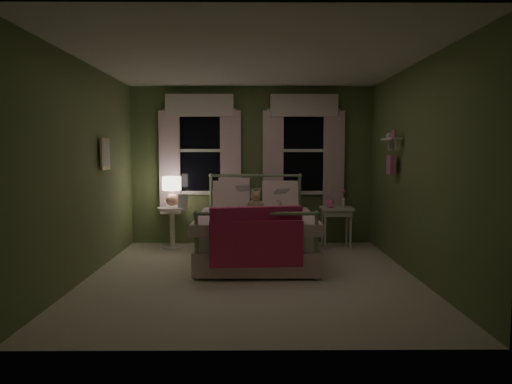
{
  "coord_description": "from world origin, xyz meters",
  "views": [
    {
      "loc": [
        0.01,
        -5.49,
        1.52
      ],
      "look_at": [
        0.06,
        0.48,
        1.0
      ],
      "focal_mm": 32.0,
      "sensor_mm": 36.0,
      "label": 1
    }
  ],
  "objects_px": {
    "child_right": "(274,193)",
    "teddy_bear": "(256,203)",
    "nightstand_right": "(336,214)",
    "child_left": "(237,194)",
    "table_lamp": "(172,188)",
    "nightstand_left": "(172,222)",
    "bed": "(255,234)"
  },
  "relations": [
    {
      "from": "table_lamp",
      "to": "nightstand_right",
      "type": "distance_m",
      "value": 2.64
    },
    {
      "from": "child_left",
      "to": "table_lamp",
      "type": "bearing_deg",
      "value": -16.14
    },
    {
      "from": "nightstand_right",
      "to": "nightstand_left",
      "type": "bearing_deg",
      "value": 179.48
    },
    {
      "from": "table_lamp",
      "to": "child_left",
      "type": "bearing_deg",
      "value": -23.28
    },
    {
      "from": "bed",
      "to": "nightstand_left",
      "type": "xyz_separation_m",
      "value": [
        -1.32,
        0.88,
        0.04
      ]
    },
    {
      "from": "child_left",
      "to": "nightstand_right",
      "type": "relative_size",
      "value": 1.04
    },
    {
      "from": "child_left",
      "to": "nightstand_right",
      "type": "height_order",
      "value": "child_left"
    },
    {
      "from": "child_left",
      "to": "table_lamp",
      "type": "height_order",
      "value": "child_left"
    },
    {
      "from": "child_right",
      "to": "teddy_bear",
      "type": "xyz_separation_m",
      "value": [
        -0.28,
        -0.16,
        -0.13
      ]
    },
    {
      "from": "child_left",
      "to": "child_right",
      "type": "bearing_deg",
      "value": -172.85
    },
    {
      "from": "teddy_bear",
      "to": "table_lamp",
      "type": "distance_m",
      "value": 1.47
    },
    {
      "from": "child_left",
      "to": "table_lamp",
      "type": "distance_m",
      "value": 1.14
    },
    {
      "from": "table_lamp",
      "to": "bed",
      "type": "bearing_deg",
      "value": -33.77
    },
    {
      "from": "child_right",
      "to": "table_lamp",
      "type": "distance_m",
      "value": 1.67
    },
    {
      "from": "bed",
      "to": "child_right",
      "type": "relative_size",
      "value": 2.88
    },
    {
      "from": "nightstand_left",
      "to": "nightstand_right",
      "type": "height_order",
      "value": "same"
    },
    {
      "from": "child_right",
      "to": "teddy_bear",
      "type": "height_order",
      "value": "child_right"
    },
    {
      "from": "nightstand_left",
      "to": "nightstand_right",
      "type": "bearing_deg",
      "value": -0.52
    },
    {
      "from": "child_left",
      "to": "teddy_bear",
      "type": "height_order",
      "value": "child_left"
    },
    {
      "from": "child_right",
      "to": "teddy_bear",
      "type": "bearing_deg",
      "value": 43.02
    },
    {
      "from": "nightstand_left",
      "to": "table_lamp",
      "type": "xyz_separation_m",
      "value": [
        -0.0,
        0.0,
        0.54
      ]
    },
    {
      "from": "child_left",
      "to": "child_right",
      "type": "height_order",
      "value": "child_right"
    },
    {
      "from": "child_left",
      "to": "nightstand_left",
      "type": "distance_m",
      "value": 1.24
    },
    {
      "from": "nightstand_left",
      "to": "nightstand_right",
      "type": "distance_m",
      "value": 2.61
    },
    {
      "from": "teddy_bear",
      "to": "table_lamp",
      "type": "relative_size",
      "value": 0.69
    },
    {
      "from": "nightstand_left",
      "to": "table_lamp",
      "type": "relative_size",
      "value": 1.39
    },
    {
      "from": "nightstand_left",
      "to": "nightstand_right",
      "type": "relative_size",
      "value": 1.02
    },
    {
      "from": "teddy_bear",
      "to": "nightstand_right",
      "type": "bearing_deg",
      "value": 24.44
    },
    {
      "from": "teddy_bear",
      "to": "nightstand_left",
      "type": "xyz_separation_m",
      "value": [
        -1.32,
        0.61,
        -0.37
      ]
    },
    {
      "from": "child_right",
      "to": "teddy_bear",
      "type": "distance_m",
      "value": 0.35
    },
    {
      "from": "child_right",
      "to": "nightstand_left",
      "type": "xyz_separation_m",
      "value": [
        -1.6,
        0.45,
        -0.5
      ]
    },
    {
      "from": "nightstand_right",
      "to": "bed",
      "type": "bearing_deg",
      "value": -146.38
    }
  ]
}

